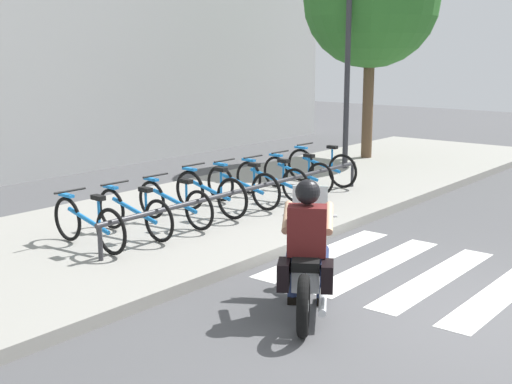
{
  "coord_description": "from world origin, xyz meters",
  "views": [
    {
      "loc": [
        -6.54,
        -2.46,
        2.73
      ],
      "look_at": [
        0.55,
        3.28,
        0.82
      ],
      "focal_mm": 47.73,
      "sensor_mm": 36.0,
      "label": 1
    }
  ],
  "objects_px": {
    "bicycle_5": "(271,180)",
    "bicycle_1": "(134,212)",
    "bicycle_0": "(88,223)",
    "street_lamp": "(348,57)",
    "bicycle_4": "(242,186)",
    "bicycle_2": "(174,203)",
    "tree_near_rack": "(371,0)",
    "bicycle_7": "(321,167)",
    "bicycle_6": "(297,174)",
    "rider": "(307,236)",
    "bicycle_3": "(210,193)",
    "bike_rack": "(253,189)",
    "motorcycle": "(307,267)"
  },
  "relations": [
    {
      "from": "bicycle_1",
      "to": "bicycle_5",
      "type": "distance_m",
      "value": 3.15
    },
    {
      "from": "bicycle_5",
      "to": "street_lamp",
      "type": "relative_size",
      "value": 0.4
    },
    {
      "from": "rider",
      "to": "street_lamp",
      "type": "relative_size",
      "value": 0.34
    },
    {
      "from": "bicycle_3",
      "to": "street_lamp",
      "type": "height_order",
      "value": "street_lamp"
    },
    {
      "from": "bicycle_4",
      "to": "tree_near_rack",
      "type": "height_order",
      "value": "tree_near_rack"
    },
    {
      "from": "bicycle_3",
      "to": "bicycle_5",
      "type": "bearing_deg",
      "value": 0.06
    },
    {
      "from": "motorcycle",
      "to": "bicycle_3",
      "type": "distance_m",
      "value": 3.79
    },
    {
      "from": "bicycle_3",
      "to": "bicycle_4",
      "type": "relative_size",
      "value": 0.97
    },
    {
      "from": "bicycle_3",
      "to": "tree_near_rack",
      "type": "height_order",
      "value": "tree_near_rack"
    },
    {
      "from": "bicycle_3",
      "to": "bicycle_5",
      "type": "distance_m",
      "value": 1.58
    },
    {
      "from": "rider",
      "to": "bicycle_6",
      "type": "xyz_separation_m",
      "value": [
        4.41,
        3.27,
        -0.34
      ]
    },
    {
      "from": "street_lamp",
      "to": "tree_near_rack",
      "type": "xyz_separation_m",
      "value": [
        1.64,
        0.4,
        1.31
      ]
    },
    {
      "from": "bicycle_4",
      "to": "bicycle_6",
      "type": "height_order",
      "value": "bicycle_4"
    },
    {
      "from": "bicycle_6",
      "to": "street_lamp",
      "type": "bearing_deg",
      "value": 13.49
    },
    {
      "from": "bicycle_0",
      "to": "tree_near_rack",
      "type": "bearing_deg",
      "value": 6.63
    },
    {
      "from": "motorcycle",
      "to": "rider",
      "type": "relative_size",
      "value": 1.31
    },
    {
      "from": "bicycle_4",
      "to": "bicycle_6",
      "type": "bearing_deg",
      "value": 0.03
    },
    {
      "from": "bicycle_1",
      "to": "street_lamp",
      "type": "distance_m",
      "value": 7.03
    },
    {
      "from": "bicycle_0",
      "to": "bicycle_1",
      "type": "bearing_deg",
      "value": 0.05
    },
    {
      "from": "bicycle_4",
      "to": "bicycle_2",
      "type": "bearing_deg",
      "value": 179.97
    },
    {
      "from": "bicycle_6",
      "to": "street_lamp",
      "type": "height_order",
      "value": "street_lamp"
    },
    {
      "from": "motorcycle",
      "to": "rider",
      "type": "height_order",
      "value": "rider"
    },
    {
      "from": "bicycle_1",
      "to": "bicycle_4",
      "type": "relative_size",
      "value": 1.0
    },
    {
      "from": "bicycle_1",
      "to": "bicycle_3",
      "type": "xyz_separation_m",
      "value": [
        1.58,
        -0.0,
        0.02
      ]
    },
    {
      "from": "bicycle_0",
      "to": "bike_rack",
      "type": "bearing_deg",
      "value": -11.36
    },
    {
      "from": "bicycle_1",
      "to": "street_lamp",
      "type": "xyz_separation_m",
      "value": [
        6.68,
        0.66,
        2.07
      ]
    },
    {
      "from": "bicycle_1",
      "to": "bike_rack",
      "type": "xyz_separation_m",
      "value": [
        1.97,
        -0.56,
        0.09
      ]
    },
    {
      "from": "rider",
      "to": "bicycle_1",
      "type": "distance_m",
      "value": 3.32
    },
    {
      "from": "bicycle_2",
      "to": "bicycle_7",
      "type": "relative_size",
      "value": 1.0
    },
    {
      "from": "bicycle_7",
      "to": "tree_near_rack",
      "type": "distance_m",
      "value": 5.03
    },
    {
      "from": "motorcycle",
      "to": "bicycle_0",
      "type": "height_order",
      "value": "motorcycle"
    },
    {
      "from": "bicycle_7",
      "to": "bicycle_2",
      "type": "bearing_deg",
      "value": 179.98
    },
    {
      "from": "bicycle_2",
      "to": "street_lamp",
      "type": "bearing_deg",
      "value": 6.36
    },
    {
      "from": "rider",
      "to": "bicycle_5",
      "type": "xyz_separation_m",
      "value": [
        3.62,
        3.27,
        -0.34
      ]
    },
    {
      "from": "bicycle_5",
      "to": "tree_near_rack",
      "type": "xyz_separation_m",
      "value": [
        5.16,
        1.06,
        3.38
      ]
    },
    {
      "from": "bicycle_0",
      "to": "street_lamp",
      "type": "height_order",
      "value": "street_lamp"
    },
    {
      "from": "bicycle_0",
      "to": "bicycle_3",
      "type": "relative_size",
      "value": 0.99
    },
    {
      "from": "bicycle_5",
      "to": "tree_near_rack",
      "type": "bearing_deg",
      "value": 11.57
    },
    {
      "from": "bicycle_5",
      "to": "bicycle_1",
      "type": "bearing_deg",
      "value": -180.0
    },
    {
      "from": "bicycle_1",
      "to": "bicycle_6",
      "type": "relative_size",
      "value": 1.01
    },
    {
      "from": "bicycle_2",
      "to": "street_lamp",
      "type": "height_order",
      "value": "street_lamp"
    },
    {
      "from": "bike_rack",
      "to": "street_lamp",
      "type": "relative_size",
      "value": 1.45
    },
    {
      "from": "bicycle_2",
      "to": "bicycle_4",
      "type": "relative_size",
      "value": 1.0
    },
    {
      "from": "bicycle_4",
      "to": "bicycle_5",
      "type": "xyz_separation_m",
      "value": [
        0.79,
        0.0,
        -0.01
      ]
    },
    {
      "from": "bicycle_3",
      "to": "bike_rack",
      "type": "height_order",
      "value": "bicycle_3"
    },
    {
      "from": "bicycle_7",
      "to": "bicycle_1",
      "type": "bearing_deg",
      "value": 179.98
    },
    {
      "from": "motorcycle",
      "to": "bicycle_7",
      "type": "bearing_deg",
      "value": 32.23
    },
    {
      "from": "bicycle_1",
      "to": "bicycle_3",
      "type": "height_order",
      "value": "bicycle_3"
    },
    {
      "from": "bicycle_6",
      "to": "bicycle_4",
      "type": "bearing_deg",
      "value": -179.97
    },
    {
      "from": "bicycle_0",
      "to": "bicycle_7",
      "type": "distance_m",
      "value": 5.52
    }
  ]
}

